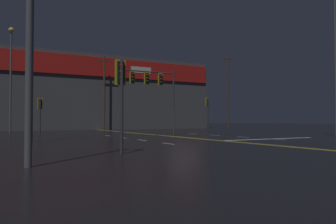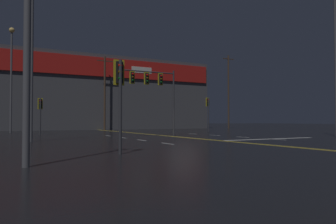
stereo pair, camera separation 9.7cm
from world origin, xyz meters
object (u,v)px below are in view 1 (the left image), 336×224
streetlight_near_right (11,67)px  streetlight_median_approach (335,45)px  traffic_signal_corner_northwest (40,108)px  streetlight_far_left (32,41)px  traffic_signal_corner_southwest (121,84)px  traffic_signal_corner_northeast (208,107)px  traffic_signal_median (153,84)px

streetlight_near_right → streetlight_median_approach: size_ratio=0.92×
traffic_signal_corner_northwest → streetlight_far_left: 10.53m
traffic_signal_corner_southwest → streetlight_median_approach: 21.32m
traffic_signal_corner_northwest → streetlight_far_left: bearing=-99.7°
traffic_signal_corner_northeast → streetlight_near_right: bearing=161.4°
traffic_signal_median → streetlight_near_right: bearing=125.2°
traffic_signal_corner_northwest → streetlight_near_right: size_ratio=0.30×
traffic_signal_median → streetlight_far_left: bearing=-165.5°
traffic_signal_corner_southwest → streetlight_median_approach: size_ratio=0.30×
traffic_signal_corner_northeast → streetlight_far_left: bearing=-154.1°
traffic_signal_corner_northwest → streetlight_far_left: (-1.65, -9.72, 3.70)m
traffic_signal_corner_southwest → traffic_signal_corner_northwest: size_ratio=1.11×
traffic_signal_corner_northwest → streetlight_near_right: bearing=107.5°
traffic_signal_corner_northeast → traffic_signal_median: bearing=-145.4°
traffic_signal_corner_southwest → traffic_signal_corner_northwest: traffic_signal_corner_southwest is taller
streetlight_median_approach → streetlight_far_left: size_ratio=1.26×
traffic_signal_corner_southwest → traffic_signal_corner_northwest: bearing=91.9°
traffic_signal_corner_northwest → streetlight_far_left: streetlight_far_left is taller
traffic_signal_median → streetlight_far_left: streetlight_far_left is taller
traffic_signal_median → streetlight_median_approach: (13.12, -6.91, 3.17)m
traffic_signal_corner_southwest → streetlight_near_right: bearing=96.1°
traffic_signal_corner_northwest → traffic_signal_corner_northeast: traffic_signal_corner_northeast is taller
traffic_signal_corner_northwest → streetlight_median_approach: (20.84, -14.20, 5.04)m
streetlight_near_right → streetlight_median_approach: (22.95, -20.87, 0.54)m
traffic_signal_corner_northeast → streetlight_near_right: size_ratio=0.35×
streetlight_median_approach → streetlight_far_left: (-22.50, 4.48, -1.33)m
streetlight_median_approach → traffic_signal_corner_southwest: bearing=-166.3°
streetlight_median_approach → streetlight_far_left: streetlight_median_approach is taller
traffic_signal_median → traffic_signal_corner_northeast: traffic_signal_median is taller
streetlight_far_left → traffic_signal_median: bearing=14.5°
streetlight_far_left → traffic_signal_corner_northeast: bearing=25.9°
traffic_signal_median → streetlight_near_right: 17.27m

